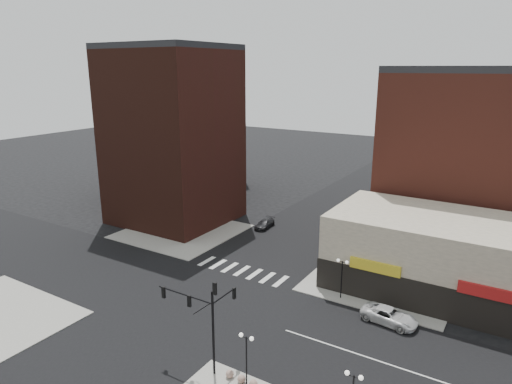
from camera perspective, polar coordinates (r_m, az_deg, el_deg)
The scene contains 14 objects.
ground at distance 47.34m, azimuth -7.29°, elevation -13.38°, with size 240.00×240.00×0.00m, color black.
road_ew at distance 47.34m, azimuth -7.29°, elevation -13.37°, with size 200.00×14.00×0.02m, color black.
road_ns at distance 47.34m, azimuth -7.29°, elevation -13.37°, with size 14.00×200.00×0.02m, color black.
sidewalk_nw at distance 66.00m, azimuth -9.24°, elevation -4.87°, with size 15.00×15.00×0.12m, color gray.
sidewalk_ne at distance 53.04m, azimuth 15.69°, elevation -10.48°, with size 15.00×15.00×0.12m, color gray.
building_nw at distance 68.75m, azimuth -10.37°, elevation 6.61°, with size 16.00×15.00×25.00m, color #3C1B13.
building_nw_low at distance 89.77m, azimuth -9.78°, elevation 4.45°, with size 20.00×18.00×12.00m, color #3C1B13.
building_ne_midrise at distance 62.99m, azimuth 24.24°, elevation 3.33°, with size 18.00×15.00×22.00m, color brown.
building_ne_row at distance 51.08m, azimuth 23.18°, elevation -8.23°, with size 24.20×12.20×8.00m.
traffic_signal at distance 35.63m, azimuth -6.34°, elevation -14.54°, with size 5.59×3.09×7.77m.
street_lamp_se_a at distance 34.52m, azimuth -1.21°, elevation -18.79°, with size 1.22×0.32×4.16m.
street_lamp_ne at distance 46.73m, azimuth 10.71°, elevation -9.42°, with size 1.22×0.32×4.16m.
white_suv at distance 44.84m, azimuth 16.34°, elevation -14.64°, with size 2.36×5.12×1.42m, color silver.
dark_sedan_north at distance 66.53m, azimuth 1.09°, elevation -4.00°, with size 1.70×4.19×1.21m, color black.
Camera 1 is at (26.60, -31.93, 22.68)m, focal length 32.00 mm.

